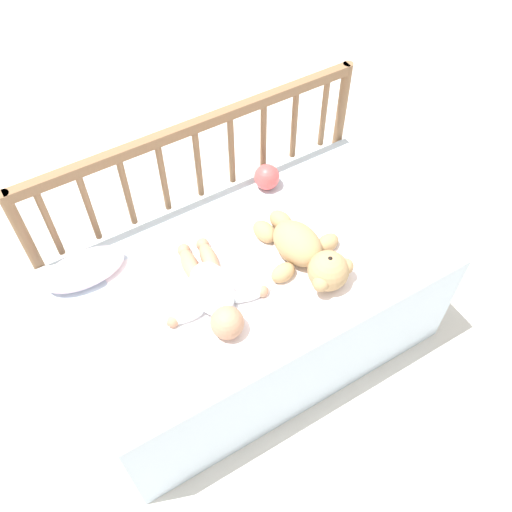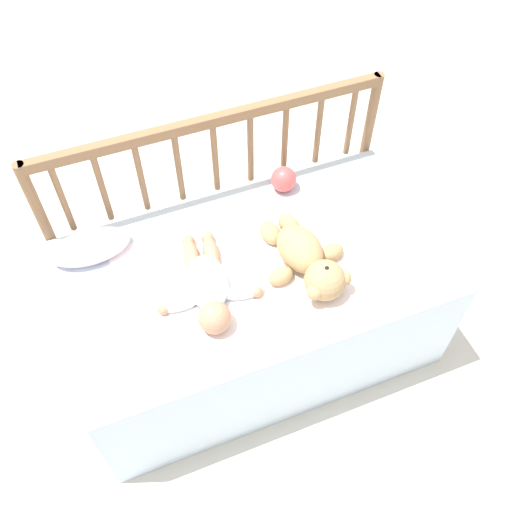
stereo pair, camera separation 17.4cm
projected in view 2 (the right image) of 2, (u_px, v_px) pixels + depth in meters
ground_plane at (255, 338)px, 2.17m from camera, size 12.00×12.00×0.00m
crib_mattress at (255, 305)px, 1.98m from camera, size 1.21×0.68×0.47m
crib_rail at (216, 169)px, 1.93m from camera, size 1.21×0.04×0.78m
blanket at (251, 275)px, 1.77m from camera, size 0.80×0.52×0.01m
teddy_bear at (307, 259)px, 1.74m from camera, size 0.27×0.37×0.13m
baby at (208, 286)px, 1.71m from camera, size 0.33×0.39×0.10m
small_pillow at (90, 247)px, 1.80m from camera, size 0.26×0.14×0.06m
toy_ball at (284, 179)px, 1.97m from camera, size 0.09×0.09×0.09m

